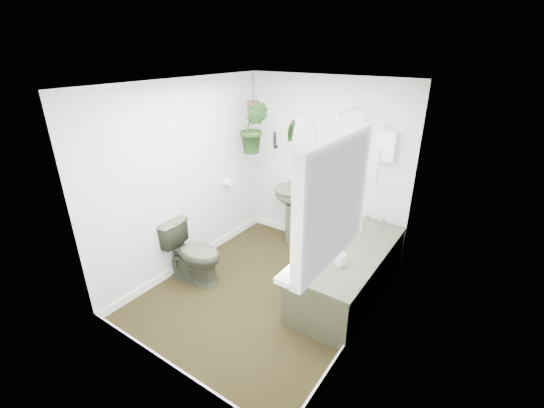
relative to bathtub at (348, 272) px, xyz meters
The scene contains 22 objects.
floor 0.99m from the bathtub, 147.99° to the right, with size 2.30×2.80×0.02m, color black.
ceiling 2.23m from the bathtub, 147.99° to the right, with size 2.30×2.80×0.02m, color white.
wall_back 1.49m from the bathtub, 131.32° to the left, with size 2.30×0.02×2.30m, color silver.
wall_front 2.24m from the bathtub, 112.73° to the right, with size 2.30×0.02×2.30m, color silver.
wall_left 2.20m from the bathtub, 165.69° to the right, with size 0.02×2.80×2.30m, color silver.
wall_right 1.06m from the bathtub, 54.25° to the right, with size 0.02×2.80×2.30m, color silver.
skirting 0.97m from the bathtub, 147.99° to the right, with size 2.30×2.80×0.10m, color white.
bathtub is the anchor object (origin of this frame).
bath_screen 1.15m from the bathtub, 123.96° to the left, with size 0.04×0.72×1.40m, color silver, non-canonical shape.
shower_box 1.51m from the bathtub, 90.00° to the left, with size 0.20×0.10×0.35m, color white.
oval_mirror 1.90m from the bathtub, 143.54° to the left, with size 0.46×0.03×0.62m, color #BDB6A0.
wall_sconce 2.11m from the bathtub, 151.40° to the left, with size 0.04×0.04×0.22m, color black.
toilet_roll_holder 2.01m from the bathtub, behind, with size 0.11×0.11×0.11m, color white.
window_recess 1.84m from the bathtub, 76.41° to the right, with size 0.08×1.00×0.90m, color white.
window_sill 1.54m from the bathtub, 79.61° to the right, with size 0.18×1.00×0.04m, color white.
window_blinds 1.83m from the bathtub, 78.46° to the right, with size 0.01×0.86×0.76m, color white.
toilet 1.82m from the bathtub, 155.00° to the right, with size 0.41×0.72×0.73m, color #414735.
pedestal_sink 1.36m from the bathtub, 150.07° to the left, with size 0.48×0.41×0.82m, color #414735, non-canonical shape.
sill_plant 1.52m from the bathtub, 78.12° to the right, with size 0.24×0.21×0.27m, color black.
hanging_plant 2.16m from the bathtub, 164.57° to the left, with size 0.37×0.30×0.68m, color black.
soap_bottle 0.52m from the bathtub, 84.31° to the right, with size 0.09×0.09×0.20m, color black.
hanging_pot 2.34m from the bathtub, 164.57° to the left, with size 0.16×0.16×0.12m, color #3C271E.
Camera 1 is at (2.02, -2.81, 2.62)m, focal length 24.00 mm.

